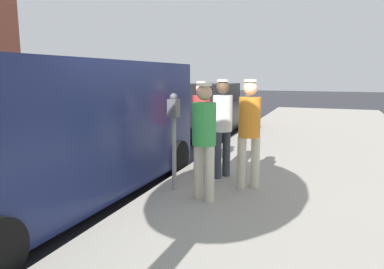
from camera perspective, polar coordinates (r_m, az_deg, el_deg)
The scene contains 10 objects.
ground_plane at distance 5.91m, azimuth -17.89°, elevation -10.18°, with size 80.00×80.00×0.00m, color #2D2D33.
sidewalk_slab at distance 4.69m, azimuth 19.07°, elevation -14.53°, with size 5.00×32.00×0.15m, color #9E998E.
parking_meter_near at distance 5.51m, azimuth -2.92°, elevation 1.53°, with size 0.14×0.18×1.52m.
parking_meter_far at distance 10.71m, azimuth 8.96°, elevation 5.34°, with size 0.14×0.18×1.52m.
pedestrian_in_green at distance 5.06m, azimuth 1.94°, elevation 0.02°, with size 0.34×0.34×1.68m.
pedestrian_in_orange at distance 5.66m, azimuth 9.14°, elevation 1.25°, with size 0.34×0.34×1.73m.
pedestrian_in_white at distance 6.22m, azimuth 4.87°, elevation 2.02°, with size 0.34×0.34×1.72m.
pedestrian_in_red at distance 6.80m, azimuth 1.50°, elevation 2.45°, with size 0.34×0.36×1.67m.
parked_van at distance 5.68m, azimuth -20.06°, elevation 0.94°, with size 2.23×5.24×2.15m.
parked_sedan_ahead at distance 11.92m, azimuth 2.52°, elevation 3.78°, with size 1.97×4.41×1.65m.
Camera 1 is at (3.55, -4.30, 1.95)m, focal length 33.43 mm.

